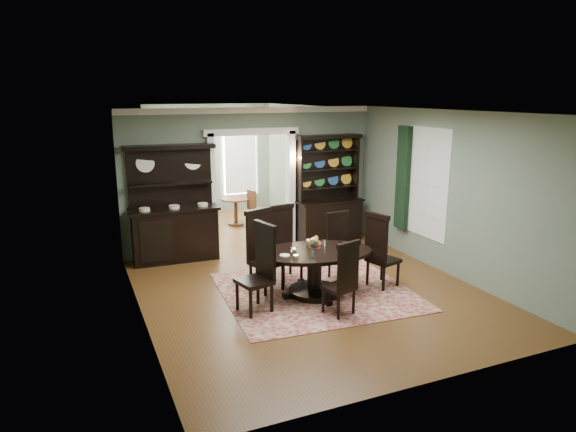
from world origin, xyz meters
name	(u,v)px	position (x,y,z in m)	size (l,w,h in m)	color
room	(312,201)	(0.00, 0.04, 1.58)	(5.51, 6.01, 3.01)	brown
parlor	(219,163)	(0.00, 5.53, 1.52)	(3.51, 3.50, 3.01)	brown
doorway_trim	(252,173)	(0.00, 3.00, 1.62)	(2.08, 0.25, 2.57)	white
right_window	(415,181)	(2.69, 0.93, 1.60)	(0.15, 1.47, 2.12)	white
wall_sconce	(295,159)	(0.95, 2.85, 1.89)	(0.27, 0.21, 0.21)	#B58830
rug	(316,291)	(0.09, 0.05, 0.01)	(3.08, 2.87, 0.01)	maroon
dining_table	(315,264)	(0.01, -0.05, 0.53)	(2.12, 2.08, 0.76)	black
centerpiece	(314,246)	(0.04, 0.03, 0.82)	(1.26, 0.81, 0.21)	silver
chair_far_left	(262,248)	(-0.69, 0.56, 0.73)	(0.64, 0.63, 1.39)	black
chair_far_mid	(284,240)	(-0.14, 0.89, 0.71)	(0.56, 0.54, 1.35)	black
chair_far_right	(340,244)	(0.79, 0.52, 0.64)	(0.48, 0.46, 1.22)	black
chair_end_left	(260,265)	(-1.02, -0.27, 0.73)	(0.59, 0.61, 1.38)	black
chair_end_right	(379,249)	(1.17, -0.19, 0.70)	(0.58, 0.60, 1.33)	black
chair_near	(344,277)	(0.05, -0.97, 0.62)	(0.54, 0.52, 1.18)	black
sideboard	(174,221)	(-1.75, 2.73, 0.81)	(1.77, 0.68, 2.31)	black
welsh_dresser	(328,203)	(1.73, 2.74, 0.87)	(1.55, 0.60, 2.39)	black
parlor_table	(236,207)	(0.23, 4.93, 0.45)	(0.75, 0.75, 0.69)	#573319
parlor_chair_left	(206,208)	(-0.58, 4.79, 0.55)	(0.48, 0.47, 1.02)	#573319
parlor_chair_right	(255,207)	(0.63, 4.60, 0.50)	(0.43, 0.42, 0.93)	#573319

